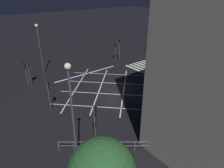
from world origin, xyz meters
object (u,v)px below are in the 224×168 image
traffic_light_ne_cross (29,69)px  street_lamp_east (39,40)px  traffic_light_median_south (157,57)px  traffic_light_sw_main (201,77)px  traffic_light_se_cross (119,45)px  traffic_light_se_main (115,47)px  traffic_light_nw_cross (95,118)px  traffic_light_ne_main (26,68)px  traffic_light_median_north (49,90)px  street_lamp_west (157,30)px  street_lamp_far (72,112)px

traffic_light_ne_cross → street_lamp_east: bearing=44.3°
traffic_light_median_south → traffic_light_sw_main: size_ratio=1.24×
traffic_light_median_south → traffic_light_ne_cross: bearing=-25.7°
traffic_light_se_cross → street_lamp_east: size_ratio=0.53×
traffic_light_sw_main → traffic_light_se_main: bearing=0.8°
traffic_light_nw_cross → traffic_light_median_south: size_ratio=1.00×
traffic_light_ne_main → traffic_light_median_north: bearing=0.4°
traffic_light_se_cross → traffic_light_se_main: traffic_light_se_cross is taller
traffic_light_median_south → traffic_light_sw_main: traffic_light_median_south is taller
traffic_light_ne_cross → traffic_light_nw_cross: bearing=-88.6°
traffic_light_median_south → traffic_light_ne_main: 19.77m
traffic_light_median_north → street_lamp_west: bearing=11.4°
traffic_light_se_main → traffic_light_sw_main: size_ratio=1.13×
traffic_light_median_south → street_lamp_west: 7.83m
traffic_light_nw_cross → traffic_light_se_main: bearing=46.6°
traffic_light_median_north → traffic_light_ne_main: (7.98, 0.06, 0.13)m
traffic_light_median_south → traffic_light_se_cross: bearing=-88.5°
traffic_light_median_north → street_lamp_far: 10.40m
traffic_light_nw_cross → traffic_light_median_south: traffic_light_median_south is taller
traffic_light_nw_cross → traffic_light_median_north: traffic_light_nw_cross is taller
traffic_light_median_north → traffic_light_ne_main: bearing=90.4°
traffic_light_median_north → traffic_light_ne_main: size_ratio=0.95×
street_lamp_east → traffic_light_nw_cross: bearing=172.4°
traffic_light_ne_cross → street_lamp_east: size_ratio=0.44×
traffic_light_nw_cross → traffic_light_ne_main: (16.00, 0.88, -0.18)m
traffic_light_sw_main → traffic_light_ne_cross: (16.55, 16.76, 0.13)m
traffic_light_nw_cross → traffic_light_se_main: (17.08, -16.14, -0.24)m
traffic_light_sw_main → traffic_light_ne_cross: traffic_light_ne_cross is taller
traffic_light_median_south → traffic_light_ne_cross: size_ratio=1.18×
traffic_light_nw_cross → traffic_light_se_cross: (16.85, -16.86, 0.07)m
traffic_light_median_north → traffic_light_se_main: (9.06, -16.97, 0.07)m
traffic_light_median_north → traffic_light_median_south: (-0.23, -17.92, 0.32)m
street_lamp_west → traffic_light_median_south: bearing=132.6°
traffic_light_median_south → street_lamp_far: 22.24m
traffic_light_median_north → street_lamp_east: 11.94m
traffic_light_sw_main → traffic_light_se_cross: bearing=-1.6°
traffic_light_nw_cross → traffic_light_ne_main: size_ratio=1.07×
street_lamp_east → traffic_light_median_north: bearing=163.1°
traffic_light_median_north → street_lamp_west: street_lamp_west is taller
traffic_light_sw_main → street_lamp_east: street_lamp_east is taller
traffic_light_median_north → traffic_light_se_main: 19.24m
traffic_light_median_south → street_lamp_east: (11.28, 14.56, 2.73)m
traffic_light_nw_cross → traffic_light_sw_main: 16.39m
traffic_light_se_main → street_lamp_west: bearing=55.6°
street_lamp_west → street_lamp_far: size_ratio=0.96×
traffic_light_ne_main → traffic_light_se_main: bearing=93.6°
traffic_light_se_main → street_lamp_far: 26.88m
street_lamp_far → traffic_light_se_cross: bearing=-46.6°
traffic_light_median_south → street_lamp_west: bearing=-137.4°
traffic_light_median_north → traffic_light_median_south: bearing=-0.7°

